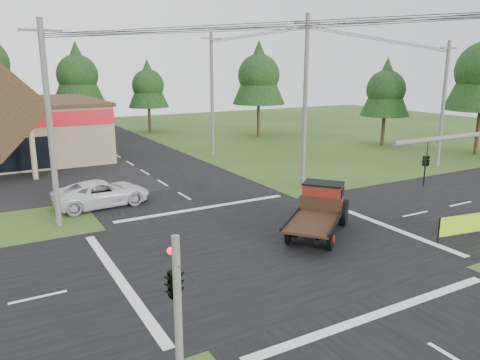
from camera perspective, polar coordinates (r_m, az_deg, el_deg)
ground at (r=22.12m, az=3.44°, el=-8.15°), size 120.00×120.00×0.00m
road_ns at (r=22.12m, az=3.45°, el=-8.12°), size 12.00×120.00×0.02m
road_ew at (r=22.12m, az=3.45°, el=-8.12°), size 120.00×12.00×0.02m
traffic_signal_corner at (r=11.55m, az=-8.08°, el=-10.55°), size 0.53×2.48×4.40m
utility_pole_nw at (r=25.54m, az=-22.20°, el=6.33°), size 2.00×0.30×10.50m
utility_pole_ne at (r=31.77m, az=7.94°, el=9.39°), size 2.00×0.30×11.50m
utility_pole_far at (r=41.81m, az=23.53°, el=8.53°), size 2.00×0.30×10.20m
utility_pole_n at (r=43.71m, az=-3.44°, el=10.47°), size 2.00×0.30×11.20m
tree_row_d at (r=60.23m, az=-19.24°, el=12.21°), size 6.16×6.16×11.11m
tree_row_e at (r=60.36m, az=-11.16°, el=11.43°), size 5.04×5.04×9.09m
tree_side_ne at (r=55.51m, az=2.31°, el=12.88°), size 6.16×6.16×11.11m
tree_side_e_near at (r=51.27m, az=17.39°, el=10.70°), size 5.04×5.04×9.09m
antique_flatbed_truck at (r=23.52m, az=9.49°, el=-3.78°), size 5.98×5.50×2.47m
roadside_banner at (r=25.41m, az=26.22°, el=-5.06°), size 3.88×0.72×1.33m
white_pickup at (r=29.33m, az=-16.49°, el=-1.55°), size 5.82×3.02×1.57m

